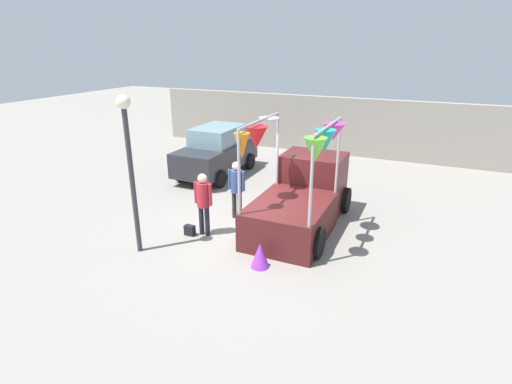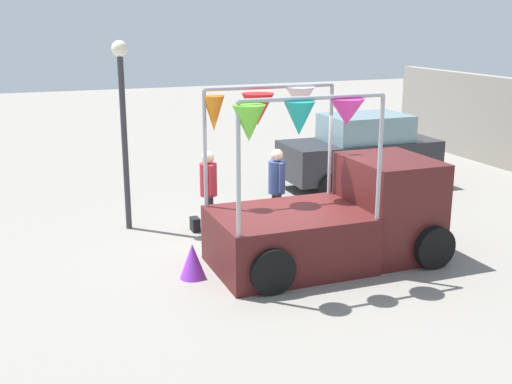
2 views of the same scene
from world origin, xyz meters
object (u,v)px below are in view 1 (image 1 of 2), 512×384
object	(u,v)px
handbag	(190,230)
person_vendor	(237,185)
vendor_truck	(302,194)
street_lamp	(129,153)
person_customer	(203,198)
folded_kite_bundle_violet	(260,255)
parked_car	(217,151)

from	to	relation	value
handbag	person_vendor	bearing A→B (deg)	67.10
vendor_truck	street_lamp	size ratio (longest dim) A/B	1.07
vendor_truck	person_customer	xyz separation A→B (m)	(-2.15, -1.78, 0.15)
handbag	folded_kite_bundle_violet	world-z (taller)	folded_kite_bundle_violet
handbag	folded_kite_bundle_violet	xyz separation A→B (m)	(2.38, -0.71, 0.16)
person_customer	person_vendor	xyz separation A→B (m)	(0.30, 1.34, 0.00)
street_lamp	folded_kite_bundle_violet	world-z (taller)	street_lamp
street_lamp	handbag	bearing A→B (deg)	61.76
person_vendor	handbag	distance (m)	1.90
folded_kite_bundle_violet	vendor_truck	bearing A→B (deg)	87.51
person_customer	street_lamp	size ratio (longest dim) A/B	0.45
handbag	folded_kite_bundle_violet	bearing A→B (deg)	-16.63
person_customer	parked_car	bearing A→B (deg)	115.78
person_vendor	folded_kite_bundle_violet	bearing A→B (deg)	-52.44
parked_car	handbag	bearing A→B (deg)	-68.54
person_vendor	street_lamp	world-z (taller)	street_lamp
person_customer	handbag	bearing A→B (deg)	-150.26
vendor_truck	folded_kite_bundle_violet	xyz separation A→B (m)	(-0.12, -2.70, -0.60)
person_customer	person_vendor	distance (m)	1.37
person_vendor	vendor_truck	bearing A→B (deg)	13.47
person_customer	street_lamp	bearing A→B (deg)	-125.20
parked_car	street_lamp	world-z (taller)	street_lamp
person_vendor	handbag	bearing A→B (deg)	-112.90
parked_car	person_vendor	distance (m)	4.31
street_lamp	folded_kite_bundle_violet	xyz separation A→B (m)	(3.05, 0.53, -2.21)
vendor_truck	handbag	world-z (taller)	vendor_truck
vendor_truck	parked_car	size ratio (longest dim) A/B	1.02
vendor_truck	person_customer	bearing A→B (deg)	-140.32
vendor_truck	person_vendor	world-z (taller)	vendor_truck
person_vendor	street_lamp	size ratio (longest dim) A/B	0.45
person_customer	handbag	distance (m)	0.99
handbag	street_lamp	size ratio (longest dim) A/B	0.07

